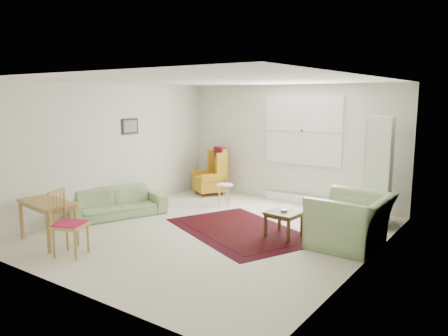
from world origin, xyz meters
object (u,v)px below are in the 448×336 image
Objects in this scene: wingback_chair at (209,171)px; stool at (225,194)px; armchair at (351,215)px; desk_chair at (70,223)px; sofa at (115,197)px; coffee_table at (284,224)px; desk at (48,222)px; cabinet at (379,171)px.

stool is (0.88, -0.61, -0.32)m from wingback_chair.
armchair is 4.22m from wingback_chair.
desk_chair reaches higher than stool.
sofa is 3.25m from coffee_table.
desk is at bearing -58.45° from wingback_chair.
desk is (0.31, -1.61, -0.05)m from sofa.
cabinet is 5.56m from desk.
armchair is 4.12m from desk_chair.
armchair is 3.19m from stool.
cabinet reaches higher than wingback_chair.
desk_chair is at bearing -129.58° from coffee_table.
stool is at bearing 149.57° from coffee_table.
desk is at bearing -143.86° from cabinet.
coffee_table is 2.30m from stool.
wingback_chair is at bearing -12.35° from desk_chair.
cabinet is 5.15m from desk_chair.
desk reaches higher than stool.
stool is (-3.02, 0.99, -0.25)m from armchair.
armchair reaches higher than desk_chair.
armchair is at bearing 33.15° from desk.
armchair is at bearing -71.89° from desk_chair.
armchair is 0.64× the size of cabinet.
cabinet is at bearing 45.19° from desk.
stool is at bearing -107.96° from armchair.
coffee_table is at bearing -132.84° from cabinet.
desk_chair is (1.08, -1.76, 0.10)m from sofa.
wingback_chair is at bearing -112.18° from armchair.
desk_chair is at bearing -136.53° from cabinet.
wingback_chair is 1.12m from stool.
sofa is at bearing -121.53° from stool.
stool is 3.69m from desk_chair.
coffee_table is at bearing -0.44° from wingback_chair.
coffee_table is at bearing -62.28° from desk_chair.
sofa is 1.79× the size of desk.
cabinet reaches higher than desk_chair.
desk is (-3.89, -3.92, -0.63)m from cabinet.
wingback_chair reaches higher than stool.
armchair is at bearing -54.99° from sofa.
cabinet is at bearing -179.85° from armchair.
armchair is 2.39× the size of coffee_table.
coffee_table is 0.49× the size of desk.
coffee_table is 0.27× the size of cabinet.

